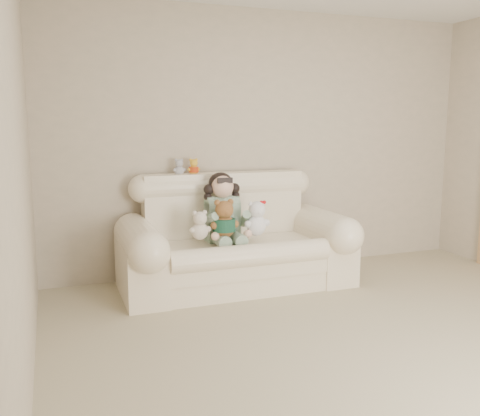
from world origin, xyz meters
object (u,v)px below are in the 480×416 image
sofa (236,232)px  cream_teddy (200,222)px  brown_teddy (224,215)px  white_cat (256,215)px  seated_child (222,206)px

sofa → cream_teddy: (-0.38, -0.13, 0.14)m
brown_teddy → white_cat: bearing=6.0°
brown_teddy → white_cat: size_ratio=1.06×
sofa → seated_child: (-0.11, 0.08, 0.23)m
seated_child → cream_teddy: seated_child is taller
seated_child → white_cat: bearing=-43.6°
sofa → cream_teddy: 0.43m
seated_child → cream_teddy: 0.36m
sofa → white_cat: 0.27m
brown_teddy → white_cat: (0.30, -0.01, -0.01)m
brown_teddy → cream_teddy: size_ratio=1.34×
brown_teddy → white_cat: brown_teddy is taller
cream_teddy → white_cat: bearing=-3.6°
seated_child → cream_teddy: size_ratio=2.14×
cream_teddy → sofa: bearing=16.8°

